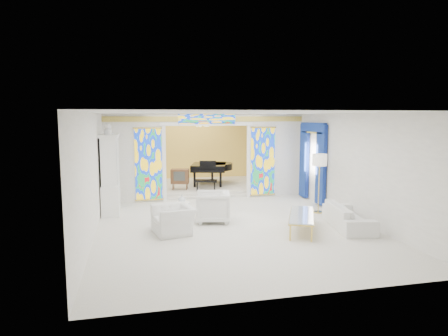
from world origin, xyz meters
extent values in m
plane|color=white|center=(0.00, 0.00, 0.00)|extent=(12.00, 12.00, 0.00)
cube|color=white|center=(0.00, 0.00, 3.00)|extent=(7.00, 12.00, 0.02)
cube|color=silver|center=(0.00, 6.00, 1.50)|extent=(7.00, 0.02, 3.00)
cube|color=silver|center=(0.00, -6.00, 1.50)|extent=(7.00, 0.02, 3.00)
cube|color=silver|center=(-3.50, 0.00, 1.50)|extent=(0.02, 12.00, 3.00)
cube|color=silver|center=(3.50, 0.00, 1.50)|extent=(0.02, 12.00, 3.00)
cube|color=silver|center=(-2.50, 2.00, 1.50)|extent=(2.00, 0.18, 3.00)
cube|color=silver|center=(2.50, 2.00, 1.50)|extent=(2.00, 0.18, 3.00)
cube|color=silver|center=(0.00, 2.00, 2.80)|extent=(3.00, 0.18, 0.40)
cube|color=white|center=(-1.50, 1.90, 1.30)|extent=(0.12, 0.06, 2.60)
cube|color=white|center=(1.50, 1.90, 1.30)|extent=(0.12, 0.06, 2.60)
cube|color=white|center=(0.00, 1.90, 2.65)|extent=(3.24, 0.06, 0.12)
cube|color=#D5B850|center=(0.00, 1.90, 2.82)|extent=(7.00, 0.05, 0.18)
cube|color=gold|center=(-2.03, 1.89, 1.30)|extent=(0.90, 0.04, 2.40)
cube|color=gold|center=(2.03, 1.89, 1.30)|extent=(0.90, 0.04, 2.40)
cube|color=gold|center=(0.00, 1.89, 2.82)|extent=(2.00, 0.04, 0.34)
cube|color=white|center=(0.00, 4.10, 0.09)|extent=(6.80, 3.80, 0.18)
cube|color=#E5BC4F|center=(0.00, 5.88, 1.50)|extent=(6.70, 0.10, 2.90)
cylinder|color=gold|center=(0.20, 4.00, 2.55)|extent=(0.48, 0.48, 0.30)
cube|color=navy|center=(3.40, 0.05, 1.35)|extent=(0.12, 0.55, 2.60)
cube|color=navy|center=(3.40, 1.35, 1.35)|extent=(0.12, 0.55, 2.60)
cube|color=navy|center=(3.40, 0.70, 2.55)|extent=(0.14, 1.70, 0.30)
cube|color=#D9C54C|center=(3.40, 0.70, 2.38)|extent=(0.12, 1.50, 0.06)
cube|color=white|center=(-3.22, 0.60, 0.45)|extent=(0.50, 1.40, 0.90)
cube|color=white|center=(-3.22, 0.60, 1.60)|extent=(0.44, 1.30, 1.40)
cube|color=silver|center=(-2.99, 0.60, 1.60)|extent=(0.01, 1.20, 1.30)
cube|color=white|center=(-3.22, 0.60, 2.34)|extent=(0.56, 1.46, 0.08)
cylinder|color=white|center=(-3.22, 0.25, 2.46)|extent=(0.22, 0.22, 0.16)
sphere|color=white|center=(-3.22, 0.25, 2.62)|extent=(0.20, 0.20, 0.20)
imported|color=white|center=(-1.59, -1.98, 0.34)|extent=(1.10, 1.21, 0.68)
imported|color=white|center=(-0.42, -1.15, 0.42)|extent=(1.09, 1.07, 0.85)
imported|color=white|center=(2.95, -2.49, 0.30)|extent=(1.18, 2.18, 0.60)
cylinder|color=white|center=(-1.25, -0.94, 0.53)|extent=(0.54, 0.54, 0.03)
cylinder|color=white|center=(-1.25, -0.94, 0.27)|extent=(0.09, 0.09, 0.51)
cylinder|color=white|center=(-1.25, -0.94, 0.01)|extent=(0.36, 0.36, 0.03)
imported|color=silver|center=(-1.25, -0.94, 0.66)|extent=(0.26, 0.26, 0.22)
cube|color=silver|center=(1.62, -2.50, 0.41)|extent=(1.31, 1.96, 0.04)
cube|color=gold|center=(1.62, -2.50, 0.39)|extent=(1.35, 2.00, 0.03)
cube|color=gold|center=(1.02, -3.22, 0.20)|extent=(0.05, 0.05, 0.39)
cube|color=gold|center=(1.47, -3.42, 0.20)|extent=(0.05, 0.05, 0.39)
cube|color=gold|center=(1.78, -1.58, 0.20)|extent=(0.05, 0.05, 0.39)
cube|color=gold|center=(2.23, -1.78, 0.20)|extent=(0.05, 0.05, 0.39)
cylinder|color=gold|center=(2.92, -0.81, 0.02)|extent=(0.41, 0.41, 0.03)
cylinder|color=gold|center=(2.92, -0.81, 0.82)|extent=(0.04, 0.04, 1.64)
cylinder|color=white|center=(2.92, -0.81, 1.62)|extent=(0.58, 0.58, 0.35)
cube|color=black|center=(0.43, 3.91, 0.88)|extent=(1.67, 1.73, 0.26)
cylinder|color=black|center=(0.79, 4.15, 0.88)|extent=(1.63, 1.63, 0.26)
cube|color=black|center=(0.21, 3.11, 0.84)|extent=(1.27, 0.60, 0.09)
cube|color=silver|center=(0.19, 3.04, 0.86)|extent=(1.13, 0.40, 0.03)
cube|color=black|center=(0.30, 3.42, 1.08)|extent=(0.63, 0.20, 0.23)
cube|color=black|center=(0.06, 2.58, 0.55)|extent=(0.88, 0.53, 0.07)
cylinder|color=black|center=(-0.23, 3.43, 0.47)|extent=(0.11, 0.11, 0.57)
cylinder|color=black|center=(0.75, 3.15, 0.47)|extent=(0.11, 0.11, 0.57)
cylinder|color=black|center=(0.67, 4.42, 0.47)|extent=(0.11, 0.11, 0.57)
cube|color=brown|center=(-0.84, 3.05, 0.68)|extent=(0.74, 0.58, 0.53)
cube|color=#343937|center=(-0.88, 2.84, 0.71)|extent=(0.42, 0.11, 0.34)
cone|color=brown|center=(-1.12, 2.95, 0.30)|extent=(0.05, 0.05, 0.23)
cone|color=brown|center=(-0.62, 2.84, 0.30)|extent=(0.05, 0.05, 0.23)
cone|color=brown|center=(-1.05, 3.27, 0.30)|extent=(0.05, 0.05, 0.23)
cone|color=brown|center=(-0.55, 3.15, 0.30)|extent=(0.05, 0.05, 0.23)
camera|label=1|loc=(-2.53, -11.74, 2.90)|focal=32.00mm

